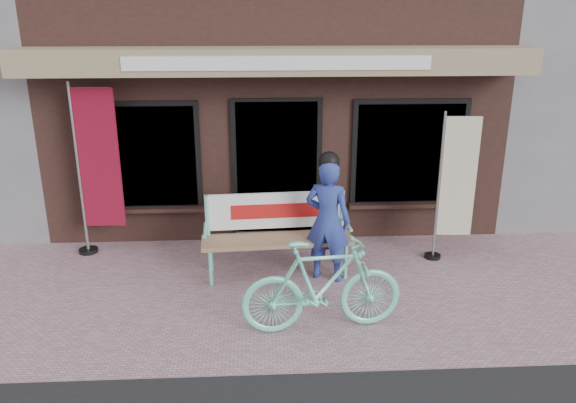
{
  "coord_description": "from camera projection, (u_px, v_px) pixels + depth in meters",
  "views": [
    {
      "loc": [
        -0.27,
        -6.16,
        3.37
      ],
      "look_at": [
        0.1,
        0.7,
        1.05
      ],
      "focal_mm": 35.0,
      "sensor_mm": 36.0,
      "label": 1
    }
  ],
  "objects": [
    {
      "name": "ground",
      "position": [
        283.0,
        300.0,
        6.93
      ],
      "size": [
        70.0,
        70.0,
        0.0
      ],
      "primitive_type": "plane",
      "color": "#B28893",
      "rests_on": "ground"
    },
    {
      "name": "nobori_cream",
      "position": [
        454.0,
        185.0,
        7.77
      ],
      "size": [
        0.63,
        0.25,
        2.13
      ],
      "rotation": [
        0.0,
        0.0,
        -0.06
      ],
      "color": "gray",
      "rests_on": "ground"
    },
    {
      "name": "bicycle",
      "position": [
        322.0,
        286.0,
        6.13
      ],
      "size": [
        1.84,
        0.68,
        1.08
      ],
      "primitive_type": "imported",
      "rotation": [
        0.0,
        0.0,
        1.67
      ],
      "color": "#75E4CC",
      "rests_on": "ground"
    },
    {
      "name": "person",
      "position": [
        328.0,
        218.0,
        7.24
      ],
      "size": [
        0.7,
        0.58,
        1.73
      ],
      "rotation": [
        0.0,
        0.0,
        -0.38
      ],
      "color": "navy",
      "rests_on": "ground"
    },
    {
      "name": "storefront",
      "position": [
        271.0,
        33.0,
        10.66
      ],
      "size": [
        7.0,
        6.77,
        6.0
      ],
      "color": "black",
      "rests_on": "ground"
    },
    {
      "name": "menu_stand",
      "position": [
        325.0,
        222.0,
        8.29
      ],
      "size": [
        0.42,
        0.12,
        0.83
      ],
      "rotation": [
        0.0,
        0.0,
        -0.08
      ],
      "color": "black",
      "rests_on": "ground"
    },
    {
      "name": "bench",
      "position": [
        276.0,
        228.0,
        7.51
      ],
      "size": [
        2.03,
        0.64,
        1.08
      ],
      "rotation": [
        0.0,
        0.0,
        0.06
      ],
      "color": "#75E4CC",
      "rests_on": "ground"
    },
    {
      "name": "nobori_red",
      "position": [
        96.0,
        168.0,
        7.9
      ],
      "size": [
        0.73,
        0.28,
        2.5
      ],
      "rotation": [
        0.0,
        0.0,
        -0.03
      ],
      "color": "gray",
      "rests_on": "ground"
    }
  ]
}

